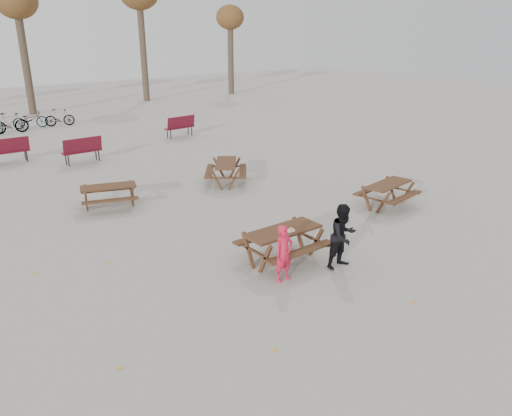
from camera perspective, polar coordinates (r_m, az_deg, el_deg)
ground at (r=11.54m, az=3.05°, el=-6.03°), size 80.00×80.00×0.00m
main_picnic_table at (r=11.29m, az=3.10°, el=-3.36°), size 1.80×1.45×0.78m
food_tray at (r=11.13m, az=3.98°, el=-2.59°), size 0.18×0.11×0.03m
bread_roll at (r=11.11m, az=3.98°, el=-2.38°), size 0.14×0.06×0.05m
soda_bottle at (r=10.95m, az=3.14°, el=-2.64°), size 0.07×0.07×0.17m
child at (r=10.43m, az=3.19°, el=-5.21°), size 0.46×0.31×1.25m
adult at (r=11.12m, az=9.93°, el=-3.19°), size 0.72×0.57×1.47m
picnic_table_east at (r=15.28m, az=14.76°, el=1.46°), size 1.83×1.56×0.71m
picnic_table_north at (r=15.30m, az=-16.41°, el=1.25°), size 1.89×1.70×0.68m
picnic_table_far at (r=17.02m, az=-3.43°, el=4.05°), size 2.12×2.19×0.74m
park_bench_row at (r=21.46m, az=-21.90°, el=6.43°), size 12.80×2.48×1.03m
tree_row at (r=33.87m, az=-26.14°, el=20.16°), size 32.17×3.52×8.26m
fallen_leaves at (r=13.62m, az=-2.18°, el=-1.77°), size 11.00×11.00×0.01m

